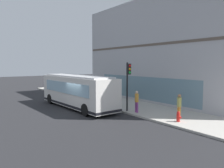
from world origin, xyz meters
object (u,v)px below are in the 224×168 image
city_bus_nearside (77,91)px  fire_hydrant (178,117)px  traffic_light_near_corner (128,77)px  pedestrian_near_hydrant (102,90)px  pedestrian_by_light_pole (179,104)px  newspaper_vending_box (85,93)px  pedestrian_walking_along_curb (137,100)px

city_bus_nearside → fire_hydrant: city_bus_nearside is taller
traffic_light_near_corner → pedestrian_near_hydrant: traffic_light_near_corner is taller
pedestrian_by_light_pole → newspaper_vending_box: 13.43m
city_bus_nearside → pedestrian_near_hydrant: (4.45, 2.40, -0.47)m
pedestrian_near_hydrant → pedestrian_by_light_pole: bearing=-93.2°
traffic_light_near_corner → pedestrian_near_hydrant: size_ratio=2.52×
traffic_light_near_corner → fire_hydrant: traffic_light_near_corner is taller
city_bus_nearside → pedestrian_by_light_pole: bearing=-66.2°
traffic_light_near_corner → pedestrian_walking_along_curb: bearing=-76.2°
pedestrian_walking_along_curb → traffic_light_near_corner: bearing=103.8°
pedestrian_by_light_pole → fire_hydrant: bearing=-145.7°
pedestrian_walking_along_curb → pedestrian_near_hydrant: bearing=77.1°
fire_hydrant → pedestrian_near_hydrant: size_ratio=0.45×
pedestrian_walking_along_curb → pedestrian_by_light_pole: size_ratio=1.00×
fire_hydrant → newspaper_vending_box: size_ratio=0.82×
pedestrian_walking_along_curb → newspaper_vending_box: bearing=85.1°
pedestrian_near_hydrant → pedestrian_walking_along_curb: bearing=-102.9°
pedestrian_walking_along_curb → newspaper_vending_box: 10.20m
fire_hydrant → newspaper_vending_box: 14.00m
city_bus_nearside → pedestrian_near_hydrant: bearing=28.4°
traffic_light_near_corner → pedestrian_walking_along_curb: size_ratio=2.29×
city_bus_nearside → traffic_light_near_corner: bearing=-61.8°
fire_hydrant → newspaper_vending_box: newspaper_vending_box is taller
pedestrian_walking_along_curb → pedestrian_near_hydrant: size_ratio=1.10×
traffic_light_near_corner → city_bus_nearside: bearing=118.2°
pedestrian_near_hydrant → fire_hydrant: bearing=-97.1°
fire_hydrant → pedestrian_by_light_pole: 1.22m
pedestrian_near_hydrant → traffic_light_near_corner: bearing=-106.0°
traffic_light_near_corner → fire_hydrant: 5.35m
traffic_light_near_corner → fire_hydrant: bearing=-83.3°
pedestrian_by_light_pole → pedestrian_near_hydrant: bearing=86.8°
city_bus_nearside → pedestrian_near_hydrant: 5.08m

